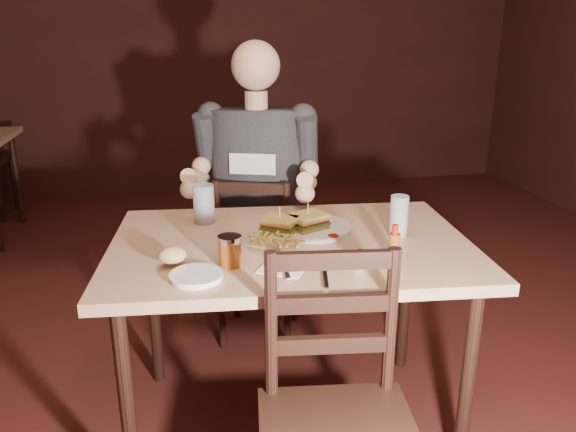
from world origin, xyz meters
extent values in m
plane|color=black|center=(0.00, 0.00, 0.00)|extent=(7.00, 7.00, 0.00)
plane|color=#3B1A15|center=(0.00, 3.50, 1.40)|extent=(6.00, 0.00, 6.00)
cube|color=tan|center=(0.02, -0.04, 0.75)|extent=(1.37, 0.99, 0.04)
cylinder|color=black|center=(-0.57, -0.32, 0.36)|extent=(0.05, 0.05, 0.73)
cylinder|color=black|center=(-0.50, 0.36, 0.36)|extent=(0.05, 0.05, 0.73)
cylinder|color=black|center=(0.54, -0.44, 0.36)|extent=(0.05, 0.05, 0.73)
cylinder|color=black|center=(0.61, 0.24, 0.36)|extent=(0.05, 0.05, 0.73)
cylinder|color=black|center=(-1.58, 2.81, 0.36)|extent=(0.04, 0.04, 0.73)
cylinder|color=white|center=(0.13, 0.05, 0.78)|extent=(0.31, 0.31, 0.02)
ellipsoid|color=maroon|center=(0.17, -0.07, 0.79)|extent=(0.05, 0.05, 0.01)
cylinder|color=silver|center=(-0.27, 0.24, 0.85)|extent=(0.09, 0.09, 0.15)
cylinder|color=silver|center=(0.42, -0.07, 0.85)|extent=(0.07, 0.07, 0.15)
cube|color=white|center=(-0.06, -0.27, 0.77)|extent=(0.19, 0.18, 0.00)
cube|color=silver|center=(-0.05, -0.25, 0.78)|extent=(0.04, 0.23, 0.01)
cube|color=silver|center=(0.06, -0.37, 0.78)|extent=(0.05, 0.17, 0.01)
cylinder|color=white|center=(-0.33, -0.29, 0.78)|extent=(0.18, 0.18, 0.01)
ellipsoid|color=tan|center=(-0.40, -0.18, 0.81)|extent=(0.10, 0.08, 0.05)
camera|label=1|loc=(-0.39, -1.88, 1.49)|focal=35.00mm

